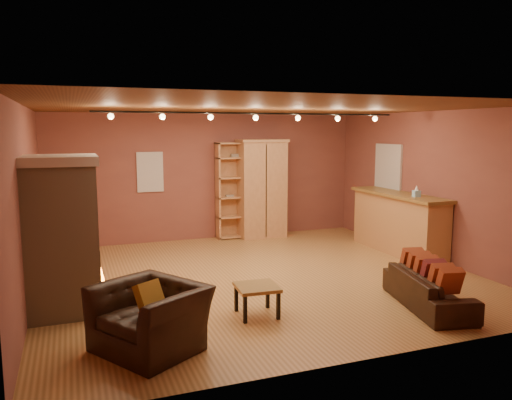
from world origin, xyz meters
name	(u,v)px	position (x,y,z in m)	size (l,w,h in m)	color
floor	(260,277)	(0.00, 0.00, 0.00)	(7.00, 7.00, 0.00)	olive
ceiling	(260,108)	(0.00, 0.00, 2.80)	(7.00, 7.00, 0.00)	brown
back_wall	(208,177)	(0.00, 3.25, 1.40)	(7.00, 0.02, 2.80)	brown
left_wall	(27,206)	(-3.50, 0.00, 1.40)	(0.02, 6.50, 2.80)	brown
right_wall	(433,186)	(3.50, 0.00, 1.40)	(0.02, 6.50, 2.80)	brown
fireplace	(63,235)	(-3.04, -0.60, 1.06)	(1.01, 0.98, 2.12)	tan
back_window	(150,172)	(-1.30, 3.23, 1.55)	(0.56, 0.04, 0.86)	silver
bookcase	(235,189)	(0.59, 3.14, 1.10)	(0.89, 0.35, 2.17)	tan
armoire	(262,188)	(1.17, 2.97, 1.12)	(1.10, 0.63, 2.24)	tan
bar_counter	(398,223)	(3.20, 0.61, 0.61)	(0.67, 2.52, 1.21)	tan
tissue_box	(417,192)	(3.15, 0.03, 1.30)	(0.15, 0.15, 0.23)	#96D0F0
right_window	(388,168)	(3.47, 1.40, 1.65)	(0.05, 0.90, 1.00)	silver
loveseat	(429,282)	(1.69, -2.16, 0.35)	(0.84, 1.74, 0.72)	black
armchair	(150,307)	(-2.14, -2.17, 0.50)	(1.23, 1.35, 0.99)	black
coffee_table	(257,290)	(-0.66, -1.62, 0.35)	(0.57, 0.57, 0.41)	olive
track_rail	(256,116)	(0.00, 0.20, 2.68)	(5.20, 0.09, 0.13)	black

